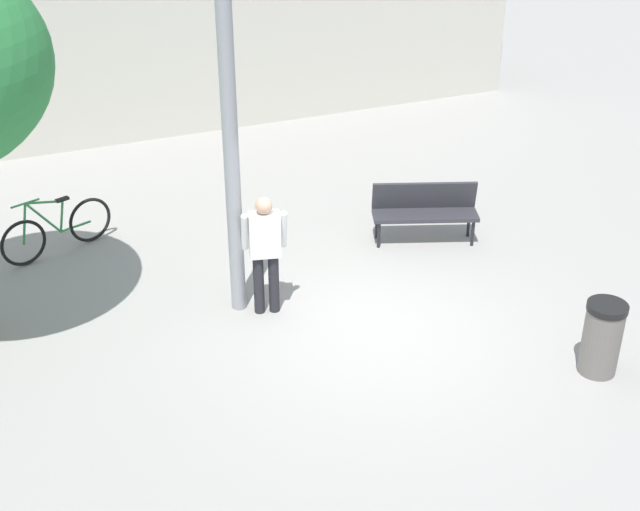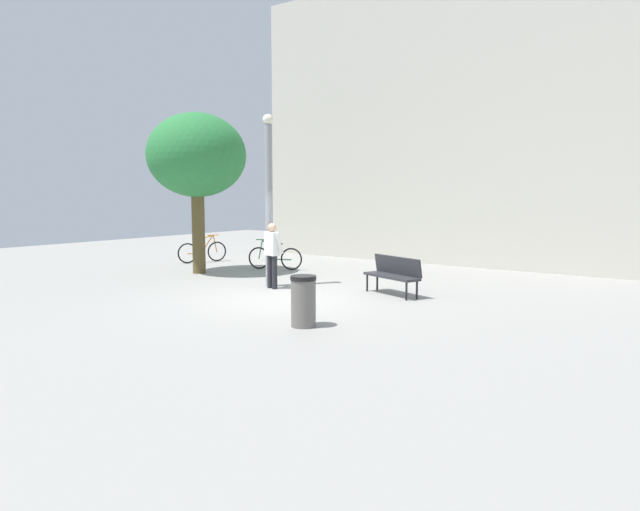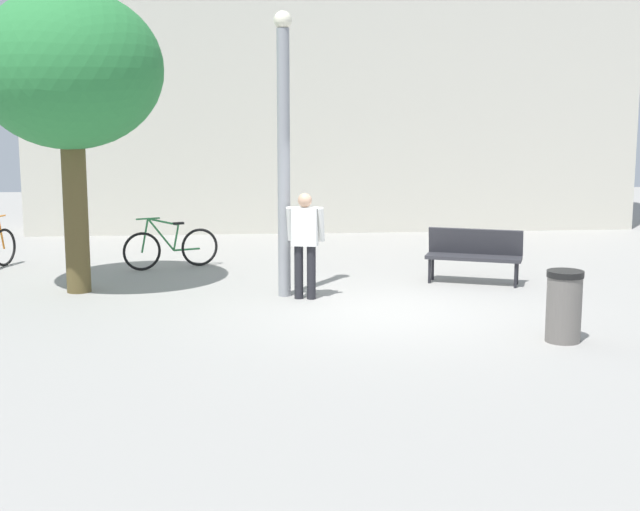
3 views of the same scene
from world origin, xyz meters
TOP-DOWN VIEW (x-y plane):
  - ground_plane at (0.00, 0.00)m, footprint 36.00×36.00m
  - building_facade at (0.00, 8.97)m, footprint 14.21×2.00m
  - lamppost at (-1.49, 1.26)m, footprint 0.28×0.28m
  - person_by_lamppost at (-1.17, 1.01)m, footprint 0.63×0.39m
  - park_bench at (1.78, 2.03)m, footprint 1.66×1.01m
  - plaza_tree at (-4.82, 1.83)m, footprint 2.94×2.94m
  - bicycle_green at (-3.48, 3.81)m, footprint 1.71×0.69m
  - bicycle_orange at (-6.80, 3.78)m, footprint 0.68×1.71m
  - trash_bin at (2.00, -1.82)m, footprint 0.47×0.47m

SIDE VIEW (x-z plane):
  - ground_plane at x=0.00m, z-range 0.00..0.00m
  - bicycle_green at x=-3.48m, z-range -0.10..0.87m
  - bicycle_orange at x=-6.80m, z-range -0.10..0.87m
  - trash_bin at x=2.00m, z-range 0.00..0.94m
  - park_bench at x=1.78m, z-range 0.08..1.01m
  - person_by_lamppost at x=-1.17m, z-range 0.13..1.80m
  - lamppost at x=-1.49m, z-range 0.13..4.56m
  - plaza_tree at x=-4.82m, z-range 1.12..5.93m
  - building_facade at x=0.00m, z-range 0.00..9.86m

